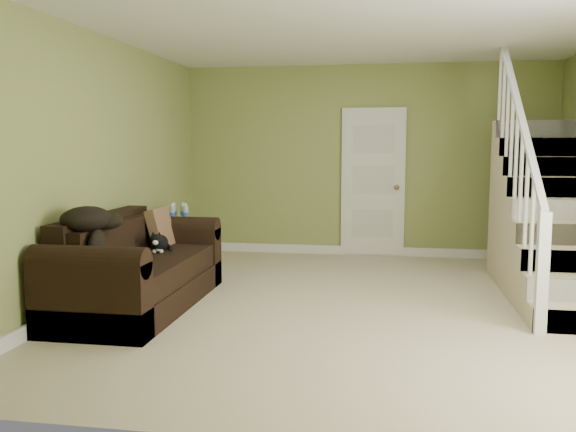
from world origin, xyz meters
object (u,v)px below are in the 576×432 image
(sofa, at_px, (136,272))
(cat, at_px, (158,243))
(banana, at_px, (133,261))
(side_table, at_px, (181,246))

(sofa, height_order, cat, sofa)
(cat, distance_m, banana, 0.64)
(banana, bearing_deg, side_table, 55.60)
(banana, bearing_deg, cat, 49.69)
(side_table, relative_size, banana, 3.86)
(banana, bearing_deg, sofa, 68.97)
(sofa, height_order, banana, sofa)
(sofa, xyz_separation_m, banana, (0.11, -0.30, 0.17))
(cat, bearing_deg, side_table, 88.60)
(sofa, relative_size, banana, 10.26)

